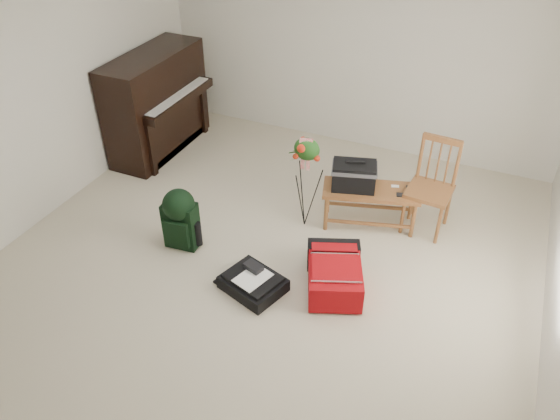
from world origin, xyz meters
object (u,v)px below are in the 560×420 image
at_px(bench, 360,178).
at_px(black_duffel, 253,282).
at_px(dining_chair, 430,188).
at_px(red_suitcase, 336,271).
at_px(piano, 158,105).
at_px(flower_stand, 306,183).
at_px(green_backpack, 180,216).

height_order(bench, black_duffel, bench).
distance_m(dining_chair, red_suitcase, 1.37).
height_order(piano, red_suitcase, piano).
relative_size(red_suitcase, flower_stand, 0.79).
xyz_separation_m(piano, flower_stand, (2.30, -0.78, -0.08)).
distance_m(black_duffel, flower_stand, 1.18).
height_order(green_backpack, flower_stand, flower_stand).
distance_m(black_duffel, green_backpack, 1.01).
distance_m(bench, dining_chair, 0.71).
xyz_separation_m(dining_chair, flower_stand, (-1.16, -0.49, 0.03)).
height_order(piano, black_duffel, piano).
height_order(piano, bench, piano).
relative_size(black_duffel, green_backpack, 0.98).
relative_size(bench, dining_chair, 1.06).
bearing_deg(piano, bench, -9.99).
bearing_deg(green_backpack, red_suitcase, -2.85).
relative_size(black_duffel, flower_stand, 0.60).
height_order(dining_chair, black_duffel, dining_chair).
bearing_deg(piano, green_backpack, -50.62).
bearing_deg(bench, flower_stand, -164.86).
distance_m(dining_chair, black_duffel, 2.04).
relative_size(piano, bench, 1.43).
bearing_deg(black_duffel, flower_stand, 104.81).
bearing_deg(dining_chair, piano, 179.53).
relative_size(dining_chair, green_backpack, 1.53).
height_order(bench, flower_stand, flower_stand).
height_order(red_suitcase, flower_stand, flower_stand).
bearing_deg(red_suitcase, green_backpack, 161.30).
xyz_separation_m(bench, black_duffel, (-0.55, -1.39, -0.45)).
height_order(red_suitcase, black_duffel, red_suitcase).
height_order(piano, flower_stand, piano).
bearing_deg(bench, green_backpack, -159.43).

